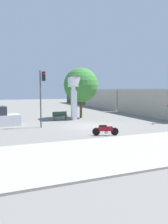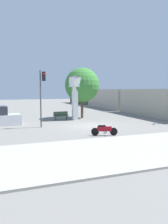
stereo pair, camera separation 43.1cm
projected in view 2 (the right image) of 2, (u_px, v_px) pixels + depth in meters
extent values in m
plane|color=slate|center=(91.00, 126.00, 20.04)|extent=(120.00, 120.00, 0.00)
cube|color=#9E998E|center=(146.00, 147.00, 12.29)|extent=(36.00, 6.00, 0.10)
cylinder|color=black|center=(114.00, 132.00, 15.79)|extent=(0.56, 0.27, 0.56)
cylinder|color=black|center=(95.00, 132.00, 15.75)|extent=(0.56, 0.27, 0.56)
cube|color=maroon|center=(104.00, 129.00, 15.75)|extent=(1.04, 0.53, 0.34)
cube|color=black|center=(102.00, 126.00, 15.72)|extent=(0.57, 0.37, 0.09)
cylinder|color=silver|center=(105.00, 132.00, 15.77)|extent=(0.31, 0.26, 0.26)
cube|color=silver|center=(112.00, 124.00, 15.73)|extent=(0.19, 0.41, 0.04)
cube|color=white|center=(75.00, 103.00, 24.01)|extent=(0.56, 0.56, 3.62)
cube|color=white|center=(75.00, 82.00, 23.77)|extent=(1.05, 1.05, 1.05)
cylinder|color=white|center=(76.00, 82.00, 23.27)|extent=(0.84, 0.02, 0.84)
cone|color=#333338|center=(75.00, 76.00, 23.71)|extent=(1.27, 1.27, 0.20)
cube|color=#ADA393|center=(155.00, 103.00, 27.61)|extent=(2.80, 12.67, 3.40)
cube|color=#ADA393|center=(108.00, 99.00, 39.99)|extent=(2.80, 12.67, 3.40)
cube|color=#425138|center=(83.00, 97.00, 52.38)|extent=(2.80, 12.67, 3.40)
cylinder|color=#47474C|center=(41.00, 99.00, 19.01)|extent=(0.12, 0.12, 4.96)
cube|color=black|center=(44.00, 76.00, 18.92)|extent=(0.28, 0.24, 0.80)
sphere|color=red|center=(44.00, 74.00, 18.76)|extent=(0.16, 0.16, 0.16)
cylinder|color=brown|center=(82.00, 108.00, 25.66)|extent=(0.30, 0.30, 2.25)
sphere|color=#387A33|center=(82.00, 85.00, 25.39)|extent=(4.00, 4.00, 4.00)
cube|color=#384C38|center=(61.00, 116.00, 23.85)|extent=(1.60, 0.44, 0.08)
cube|color=#384C38|center=(61.00, 114.00, 24.00)|extent=(1.60, 0.06, 0.44)
cube|color=#384C38|center=(55.00, 118.00, 23.65)|extent=(0.08, 0.35, 0.41)
cube|color=#384C38|center=(67.00, 118.00, 24.09)|extent=(0.08, 0.35, 0.41)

